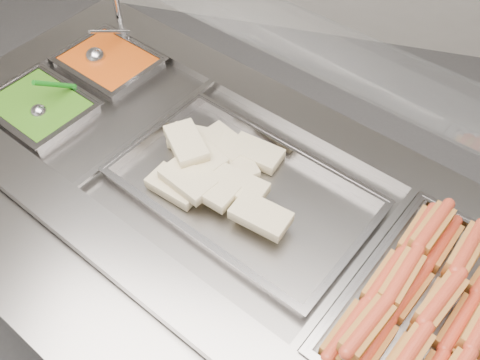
% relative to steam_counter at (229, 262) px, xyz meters
% --- Properties ---
extents(steam_counter, '(2.23, 1.66, 0.97)m').
position_rel_steam_counter_xyz_m(steam_counter, '(0.00, 0.00, 0.00)').
color(steam_counter, slate).
rests_on(steam_counter, ground).
extents(tray_rail, '(1.89, 1.13, 0.06)m').
position_rel_steam_counter_xyz_m(tray_rail, '(-0.23, -0.51, 0.44)').
color(tray_rail, gray).
rests_on(tray_rail, steam_counter).
extents(sneeze_guard, '(1.76, 1.02, 0.48)m').
position_rel_steam_counter_xyz_m(sneeze_guard, '(0.10, 0.22, 0.88)').
color(sneeze_guard, '#BABABE').
rests_on(sneeze_guard, steam_counter).
extents(pan_hotdogs, '(0.58, 0.69, 0.11)m').
position_rel_steam_counter_xyz_m(pan_hotdogs, '(0.62, -0.28, 0.44)').
color(pan_hotdogs, gray).
rests_on(pan_hotdogs, steam_counter).
extents(pan_wraps, '(0.85, 0.70, 0.08)m').
position_rel_steam_counter_xyz_m(pan_wraps, '(0.06, -0.03, 0.46)').
color(pan_wraps, gray).
rests_on(pan_wraps, steam_counter).
extents(pan_beans, '(0.40, 0.37, 0.11)m').
position_rel_steam_counter_xyz_m(pan_beans, '(-0.57, 0.43, 0.44)').
color(pan_beans, gray).
rests_on(pan_beans, steam_counter).
extents(pan_peas, '(0.40, 0.37, 0.11)m').
position_rel_steam_counter_xyz_m(pan_peas, '(-0.70, 0.14, 0.44)').
color(pan_peas, gray).
rests_on(pan_peas, steam_counter).
extents(hotdogs_in_buns, '(0.52, 0.64, 0.13)m').
position_rel_steam_counter_xyz_m(hotdogs_in_buns, '(0.62, -0.28, 0.50)').
color(hotdogs_in_buns, '#9D5020').
rests_on(hotdogs_in_buns, pan_hotdogs).
extents(tortilla_wraps, '(0.46, 0.42, 0.11)m').
position_rel_steam_counter_xyz_m(tortilla_wraps, '(-0.04, 0.02, 0.50)').
color(tortilla_wraps, beige).
rests_on(tortilla_wraps, pan_wraps).
extents(ladle, '(0.12, 0.20, 0.15)m').
position_rel_steam_counter_xyz_m(ladle, '(-0.62, 0.43, 0.50)').
color(ladle, silver).
rests_on(ladle, pan_beans).
extents(serving_spoon, '(0.10, 0.18, 0.16)m').
position_rel_steam_counter_xyz_m(serving_spoon, '(-0.67, 0.13, 0.50)').
color(serving_spoon, silver).
rests_on(serving_spoon, pan_peas).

